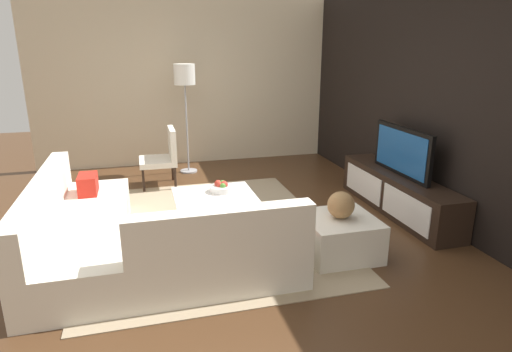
% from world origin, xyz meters
% --- Properties ---
extents(ground_plane, '(14.00, 14.00, 0.00)m').
position_xyz_m(ground_plane, '(0.00, 0.00, 0.00)').
color(ground_plane, '#4C301C').
extents(feature_wall_back, '(6.40, 0.12, 2.80)m').
position_xyz_m(feature_wall_back, '(0.00, 2.70, 1.40)').
color(feature_wall_back, black).
rests_on(feature_wall_back, ground).
extents(side_wall_left, '(0.12, 5.20, 2.80)m').
position_xyz_m(side_wall_left, '(-3.20, 0.20, 1.40)').
color(side_wall_left, beige).
rests_on(side_wall_left, ground).
extents(area_rug, '(3.37, 2.68, 0.01)m').
position_xyz_m(area_rug, '(-0.10, 0.00, 0.01)').
color(area_rug, tan).
rests_on(area_rug, ground).
extents(media_console, '(2.13, 0.45, 0.50)m').
position_xyz_m(media_console, '(-0.00, 2.40, 0.25)').
color(media_console, black).
rests_on(media_console, ground).
extents(television, '(1.14, 0.06, 0.59)m').
position_xyz_m(television, '(0.00, 2.40, 0.80)').
color(television, black).
rests_on(television, media_console).
extents(sectional_couch, '(2.49, 2.39, 0.80)m').
position_xyz_m(sectional_couch, '(0.53, -0.87, 0.27)').
color(sectional_couch, silver).
rests_on(sectional_couch, ground).
extents(coffee_table, '(0.99, 0.92, 0.38)m').
position_xyz_m(coffee_table, '(-0.10, 0.10, 0.20)').
color(coffee_table, black).
rests_on(coffee_table, ground).
extents(accent_chair_near, '(0.56, 0.53, 0.87)m').
position_xyz_m(accent_chair_near, '(-1.88, -0.36, 0.49)').
color(accent_chair_near, black).
rests_on(accent_chair_near, ground).
extents(floor_lamp, '(0.34, 0.34, 1.76)m').
position_xyz_m(floor_lamp, '(-2.53, 0.06, 1.49)').
color(floor_lamp, '#A5A5AA').
rests_on(floor_lamp, ground).
extents(ottoman, '(0.70, 0.70, 0.40)m').
position_xyz_m(ottoman, '(0.87, 1.18, 0.20)').
color(ottoman, silver).
rests_on(ottoman, ground).
extents(fruit_bowl, '(0.28, 0.28, 0.13)m').
position_xyz_m(fruit_bowl, '(-0.28, 0.20, 0.43)').
color(fruit_bowl, silver).
rests_on(fruit_bowl, coffee_table).
extents(decorative_ball, '(0.27, 0.27, 0.27)m').
position_xyz_m(decorative_ball, '(0.87, 1.18, 0.53)').
color(decorative_ball, '#997247').
rests_on(decorative_ball, ottoman).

